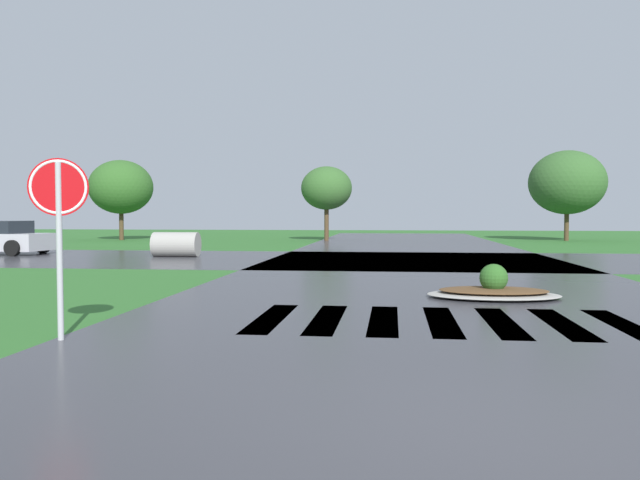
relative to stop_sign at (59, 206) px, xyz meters
name	(u,v)px	position (x,y,z in m)	size (l,w,h in m)	color
ground_plane	(499,456)	(5.13, -3.33, -1.84)	(120.00, 120.00, 0.10)	#2D6628
asphalt_roadway	(426,287)	(5.13, 6.67, -1.78)	(10.52, 80.00, 0.01)	#35353A
asphalt_cross_road	(414,260)	(5.13, 15.17, -1.78)	(90.00, 9.47, 0.01)	#35353A
crosswalk_stripes	(442,321)	(5.13, 2.08, -1.78)	(5.85, 2.91, 0.01)	white
stop_sign	(59,206)	(0.00, 0.00, 0.00)	(0.72, 0.31, 2.41)	#B2B5BA
median_island	(494,290)	(6.37, 5.00, -1.64)	(2.62, 1.61, 0.68)	#9E9B93
drainage_pipe_stack	(176,244)	(-4.04, 16.07, -1.31)	(1.77, 0.97, 0.96)	#9E9B93
background_treeline	(433,185)	(6.85, 31.90, 1.67)	(45.26, 6.43, 5.58)	#4C3823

